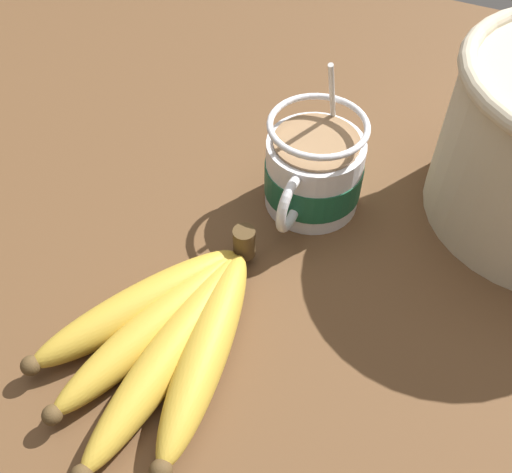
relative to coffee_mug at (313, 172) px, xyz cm
name	(u,v)px	position (x,y,z in cm)	size (l,w,h in cm)	color
table	(257,250)	(6.93, -2.59, -5.43)	(109.17, 109.17, 2.81)	brown
coffee_mug	(313,172)	(0.00, 0.00, 0.00)	(14.90, 9.38, 14.69)	silver
banana_bunch	(168,333)	(20.05, -4.16, -2.27)	(24.15, 16.41, 4.08)	#4C381E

